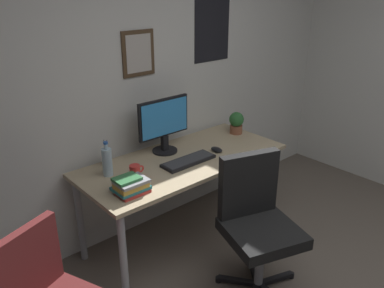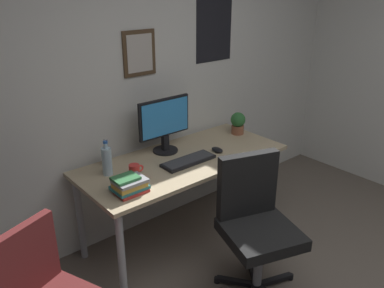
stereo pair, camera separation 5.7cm
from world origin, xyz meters
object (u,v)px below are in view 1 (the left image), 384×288
(potted_plant, at_px, (236,122))
(computer_mouse, at_px, (217,150))
(monitor, at_px, (164,123))
(coffee_mug_near, at_px, (135,171))
(book_stack_left, at_px, (131,186))
(office_chair, at_px, (256,218))
(keyboard, at_px, (188,161))
(water_bottle, at_px, (107,161))
(pen_cup, at_px, (107,158))

(potted_plant, bearing_deg, computer_mouse, -156.58)
(monitor, height_order, coffee_mug_near, monitor)
(monitor, relative_size, computer_mouse, 4.18)
(book_stack_left, bearing_deg, computer_mouse, 7.34)
(coffee_mug_near, bearing_deg, book_stack_left, -130.81)
(monitor, distance_m, coffee_mug_near, 0.52)
(monitor, xyz_separation_m, book_stack_left, (-0.57, -0.39, -0.19))
(office_chair, xyz_separation_m, monitor, (-0.05, 0.92, 0.44))
(keyboard, bearing_deg, office_chair, -86.15)
(computer_mouse, relative_size, water_bottle, 0.44)
(monitor, height_order, potted_plant, monitor)
(water_bottle, relative_size, book_stack_left, 1.17)
(office_chair, xyz_separation_m, water_bottle, (-0.60, 0.85, 0.30))
(office_chair, relative_size, pen_cup, 4.75)
(potted_plant, bearing_deg, water_bottle, 178.87)
(office_chair, bearing_deg, book_stack_left, 139.47)
(monitor, distance_m, book_stack_left, 0.72)
(book_stack_left, bearing_deg, pen_cup, 78.29)
(office_chair, bearing_deg, monitor, 93.16)
(monitor, relative_size, keyboard, 1.07)
(potted_plant, height_order, book_stack_left, potted_plant)
(pen_cup, relative_size, book_stack_left, 0.93)
(computer_mouse, height_order, book_stack_left, book_stack_left)
(monitor, bearing_deg, computer_mouse, -42.09)
(computer_mouse, xyz_separation_m, water_bottle, (-0.86, 0.21, 0.09))
(computer_mouse, bearing_deg, keyboard, -179.22)
(water_bottle, xyz_separation_m, coffee_mug_near, (0.12, -0.16, -0.06))
(office_chair, distance_m, computer_mouse, 0.73)
(computer_mouse, xyz_separation_m, potted_plant, (0.42, 0.18, 0.09))
(computer_mouse, height_order, potted_plant, potted_plant)
(coffee_mug_near, xyz_separation_m, book_stack_left, (-0.14, -0.17, 0.01))
(keyboard, xyz_separation_m, water_bottle, (-0.56, 0.21, 0.09))
(potted_plant, bearing_deg, book_stack_left, -167.20)
(keyboard, distance_m, pen_cup, 0.61)
(book_stack_left, bearing_deg, keyboard, 10.66)
(potted_plant, bearing_deg, monitor, 172.50)
(potted_plant, distance_m, book_stack_left, 1.33)
(coffee_mug_near, distance_m, potted_plant, 1.17)
(pen_cup, bearing_deg, computer_mouse, -24.71)
(computer_mouse, distance_m, coffee_mug_near, 0.74)
(coffee_mug_near, bearing_deg, computer_mouse, -4.04)
(office_chair, height_order, monitor, monitor)
(keyboard, xyz_separation_m, computer_mouse, (0.30, 0.00, 0.01))
(keyboard, distance_m, coffee_mug_near, 0.44)
(pen_cup, bearing_deg, keyboard, -37.05)
(office_chair, xyz_separation_m, potted_plant, (0.68, 0.83, 0.30))
(coffee_mug_near, bearing_deg, potted_plant, 6.41)
(office_chair, relative_size, coffee_mug_near, 8.45)
(pen_cup, distance_m, book_stack_left, 0.48)
(monitor, relative_size, potted_plant, 2.36)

